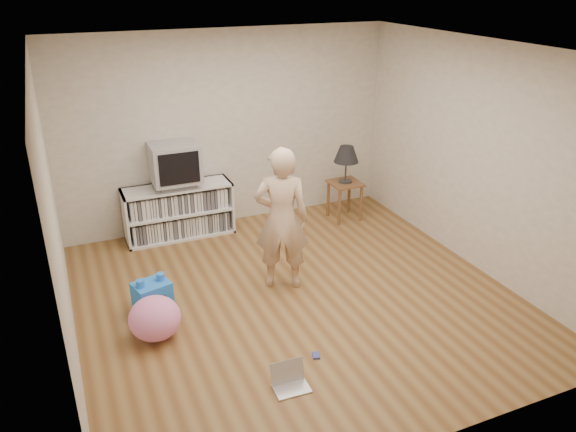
{
  "coord_description": "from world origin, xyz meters",
  "views": [
    {
      "loc": [
        -2.13,
        -4.75,
        3.27
      ],
      "look_at": [
        0.08,
        0.4,
        0.79
      ],
      "focal_mm": 35.0,
      "sensor_mm": 36.0,
      "label": 1
    }
  ],
  "objects_px": {
    "dvd_deck": "(176,184)",
    "plush_blue": "(153,297)",
    "media_unit": "(178,211)",
    "person": "(282,219)",
    "side_table": "(345,191)",
    "crt_tv": "(175,163)",
    "table_lamp": "(346,155)",
    "plush_pink": "(155,318)",
    "laptop": "(289,380)"
  },
  "relations": [
    {
      "from": "plush_pink",
      "to": "laptop",
      "type": "bearing_deg",
      "value": -51.51
    },
    {
      "from": "crt_tv",
      "to": "table_lamp",
      "type": "bearing_deg",
      "value": -9.19
    },
    {
      "from": "media_unit",
      "to": "plush_pink",
      "type": "height_order",
      "value": "media_unit"
    },
    {
      "from": "table_lamp",
      "to": "plush_blue",
      "type": "distance_m",
      "value": 3.32
    },
    {
      "from": "media_unit",
      "to": "table_lamp",
      "type": "height_order",
      "value": "table_lamp"
    },
    {
      "from": "side_table",
      "to": "plush_pink",
      "type": "distance_m",
      "value": 3.5
    },
    {
      "from": "dvd_deck",
      "to": "table_lamp",
      "type": "xyz_separation_m",
      "value": [
        2.27,
        -0.37,
        0.21
      ]
    },
    {
      "from": "crt_tv",
      "to": "side_table",
      "type": "distance_m",
      "value": 2.37
    },
    {
      "from": "table_lamp",
      "to": "laptop",
      "type": "height_order",
      "value": "table_lamp"
    },
    {
      "from": "dvd_deck",
      "to": "crt_tv",
      "type": "height_order",
      "value": "crt_tv"
    },
    {
      "from": "media_unit",
      "to": "side_table",
      "type": "height_order",
      "value": "media_unit"
    },
    {
      "from": "media_unit",
      "to": "table_lamp",
      "type": "bearing_deg",
      "value": -9.65
    },
    {
      "from": "crt_tv",
      "to": "laptop",
      "type": "bearing_deg",
      "value": -87.09
    },
    {
      "from": "crt_tv",
      "to": "plush_blue",
      "type": "bearing_deg",
      "value": -111.97
    },
    {
      "from": "dvd_deck",
      "to": "plush_pink",
      "type": "bearing_deg",
      "value": -109.05
    },
    {
      "from": "media_unit",
      "to": "table_lamp",
      "type": "xyz_separation_m",
      "value": [
        2.27,
        -0.39,
        0.59
      ]
    },
    {
      "from": "side_table",
      "to": "plush_blue",
      "type": "xyz_separation_m",
      "value": [
        -2.95,
        -1.31,
        -0.24
      ]
    },
    {
      "from": "media_unit",
      "to": "table_lamp",
      "type": "relative_size",
      "value": 2.72
    },
    {
      "from": "dvd_deck",
      "to": "plush_pink",
      "type": "height_order",
      "value": "dvd_deck"
    },
    {
      "from": "dvd_deck",
      "to": "person",
      "type": "bearing_deg",
      "value": -66.23
    },
    {
      "from": "media_unit",
      "to": "crt_tv",
      "type": "distance_m",
      "value": 0.67
    },
    {
      "from": "crt_tv",
      "to": "person",
      "type": "xyz_separation_m",
      "value": [
        0.75,
        -1.71,
        -0.21
      ]
    },
    {
      "from": "side_table",
      "to": "plush_pink",
      "type": "height_order",
      "value": "side_table"
    },
    {
      "from": "dvd_deck",
      "to": "crt_tv",
      "type": "distance_m",
      "value": 0.29
    },
    {
      "from": "side_table",
      "to": "person",
      "type": "distance_m",
      "value": 2.06
    },
    {
      "from": "media_unit",
      "to": "person",
      "type": "xyz_separation_m",
      "value": [
        0.75,
        -1.73,
        0.46
      ]
    },
    {
      "from": "crt_tv",
      "to": "table_lamp",
      "type": "height_order",
      "value": "crt_tv"
    },
    {
      "from": "laptop",
      "to": "plush_blue",
      "type": "height_order",
      "value": "plush_blue"
    },
    {
      "from": "table_lamp",
      "to": "plush_blue",
      "type": "relative_size",
      "value": 1.25
    },
    {
      "from": "table_lamp",
      "to": "side_table",
      "type": "bearing_deg",
      "value": 0.0
    },
    {
      "from": "crt_tv",
      "to": "plush_blue",
      "type": "distance_m",
      "value": 2.0
    },
    {
      "from": "plush_pink",
      "to": "dvd_deck",
      "type": "bearing_deg",
      "value": 70.95
    },
    {
      "from": "person",
      "to": "plush_pink",
      "type": "bearing_deg",
      "value": 39.09
    },
    {
      "from": "plush_pink",
      "to": "media_unit",
      "type": "bearing_deg",
      "value": 71.08
    },
    {
      "from": "table_lamp",
      "to": "plush_blue",
      "type": "xyz_separation_m",
      "value": [
        -2.95,
        -1.31,
        -0.77
      ]
    },
    {
      "from": "side_table",
      "to": "laptop",
      "type": "height_order",
      "value": "side_table"
    },
    {
      "from": "person",
      "to": "plush_pink",
      "type": "height_order",
      "value": "person"
    },
    {
      "from": "side_table",
      "to": "table_lamp",
      "type": "distance_m",
      "value": 0.53
    },
    {
      "from": "media_unit",
      "to": "plush_pink",
      "type": "bearing_deg",
      "value": -108.92
    },
    {
      "from": "dvd_deck",
      "to": "plush_blue",
      "type": "distance_m",
      "value": 1.9
    },
    {
      "from": "person",
      "to": "side_table",
      "type": "bearing_deg",
      "value": -115.48
    },
    {
      "from": "table_lamp",
      "to": "plush_pink",
      "type": "bearing_deg",
      "value": -149.48
    },
    {
      "from": "media_unit",
      "to": "dvd_deck",
      "type": "height_order",
      "value": "dvd_deck"
    },
    {
      "from": "plush_blue",
      "to": "plush_pink",
      "type": "distance_m",
      "value": 0.46
    },
    {
      "from": "person",
      "to": "crt_tv",
      "type": "bearing_deg",
      "value": -43.21
    },
    {
      "from": "dvd_deck",
      "to": "plush_blue",
      "type": "height_order",
      "value": "dvd_deck"
    },
    {
      "from": "plush_pink",
      "to": "person",
      "type": "bearing_deg",
      "value": 16.12
    },
    {
      "from": "crt_tv",
      "to": "table_lamp",
      "type": "xyz_separation_m",
      "value": [
        2.27,
        -0.37,
        -0.08
      ]
    },
    {
      "from": "side_table",
      "to": "person",
      "type": "height_order",
      "value": "person"
    },
    {
      "from": "side_table",
      "to": "laptop",
      "type": "xyz_separation_m",
      "value": [
        -2.1,
        -2.91,
        -0.36
      ]
    }
  ]
}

